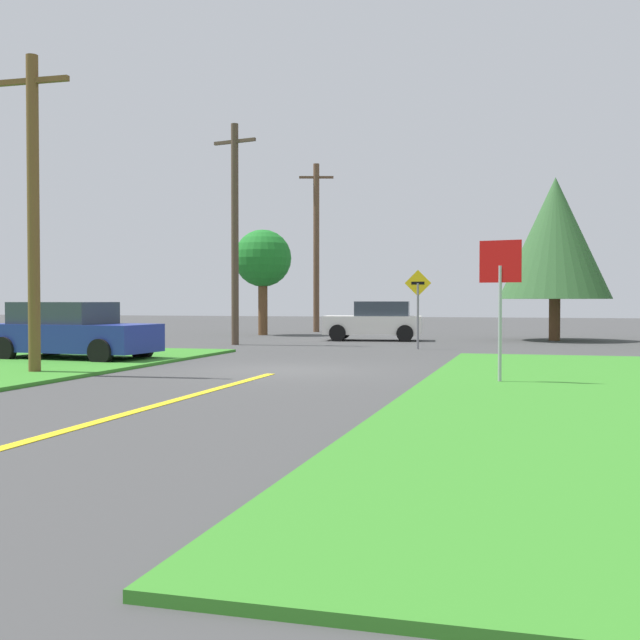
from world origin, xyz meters
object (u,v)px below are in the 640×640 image
parked_car_near_building (71,331)px  direction_sign (418,300)px  stop_sign (500,282)px  oak_tree_left (263,259)px  utility_pole_near (33,209)px  utility_pole_far (316,246)px  car_approaching_junction (375,321)px  utility_pole_mid (235,231)px  pine_tree_center (555,238)px

parked_car_near_building → direction_sign: direction_sign is taller
stop_sign → oak_tree_left: oak_tree_left is taller
utility_pole_near → utility_pole_far: (-0.36, 24.64, 0.81)m
stop_sign → direction_sign: size_ratio=1.05×
car_approaching_junction → parked_car_near_building: (-5.94, -12.91, 0.01)m
utility_pole_near → direction_sign: (6.91, 11.55, -2.02)m
utility_pole_mid → oak_tree_left: (-1.77, 8.07, -0.64)m
utility_pole_far → pine_tree_center: size_ratio=1.31×
utility_pole_mid → pine_tree_center: utility_pole_mid is taller
stop_sign → utility_pole_far: size_ratio=0.32×
stop_sign → utility_pole_near: 10.29m
stop_sign → utility_pole_near: size_ratio=0.40×
car_approaching_junction → utility_pole_near: (-4.38, -16.77, 2.90)m
parked_car_near_building → car_approaching_junction: bearing=69.9°
utility_pole_far → direction_sign: bearing=-60.9°
utility_pole_near → utility_pole_far: utility_pole_far is taller
utility_pole_far → parked_car_near_building: bearing=-93.3°
utility_pole_mid → oak_tree_left: utility_pole_mid is taller
parked_car_near_building → utility_pole_mid: size_ratio=0.57×
utility_pole_far → car_approaching_junction: bearing=-58.9°
stop_sign → parked_car_near_building: (-11.70, 3.34, -1.22)m
stop_sign → oak_tree_left: (-11.97, 19.86, 1.59)m
utility_pole_near → stop_sign: bearing=3.0°
utility_pole_far → pine_tree_center: utility_pole_far is taller
stop_sign → pine_tree_center: size_ratio=0.42×
utility_pole_near → pine_tree_center: 22.02m
pine_tree_center → stop_sign: bearing=-94.4°
utility_pole_far → oak_tree_left: utility_pole_far is taller
car_approaching_junction → utility_pole_near: size_ratio=0.59×
parked_car_near_building → utility_pole_mid: 9.26m
direction_sign → pine_tree_center: (4.63, 7.19, 2.54)m
utility_pole_mid → direction_sign: 7.48m
car_approaching_junction → utility_pole_mid: (-4.45, -4.45, 3.46)m
oak_tree_left → pine_tree_center: (13.37, -1.65, 0.60)m
utility_pole_far → stop_sign: bearing=-66.5°
utility_pole_mid → direction_sign: utility_pole_mid is taller
utility_pole_mid → parked_car_near_building: bearing=-100.0°
parked_car_near_building → utility_pole_far: (1.20, 20.78, 3.71)m
car_approaching_junction → parked_car_near_building: same height
utility_pole_near → direction_sign: size_ratio=2.63×
utility_pole_near → utility_pole_mid: (-0.06, 12.32, 0.56)m
utility_pole_near → oak_tree_left: bearing=95.1°
utility_pole_near → parked_car_near_building: bearing=112.0°
car_approaching_junction → utility_pole_mid: size_ratio=0.51×
direction_sign → oak_tree_left: oak_tree_left is taller
parked_car_near_building → utility_pole_far: 21.14m
utility_pole_near → direction_sign: 13.61m
utility_pole_mid → utility_pole_near: bearing=-89.7°
stop_sign → utility_pole_mid: bearing=-36.8°
direction_sign → oak_tree_left: size_ratio=0.54×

